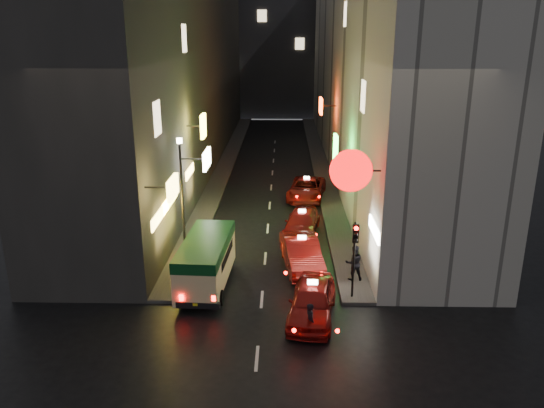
# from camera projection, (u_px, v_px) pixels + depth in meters

# --- Properties ---
(building_left) EXTENTS (7.56, 52.00, 18.00)m
(building_left) POSITION_uv_depth(u_px,v_px,m) (180.00, 61.00, 45.22)
(building_left) COLOR #353230
(building_left) RESTS_ON ground
(building_right) EXTENTS (8.15, 52.00, 18.00)m
(building_right) POSITION_uv_depth(u_px,v_px,m) (367.00, 62.00, 44.89)
(building_right) COLOR #B1ABA2
(building_right) RESTS_ON ground
(building_far) EXTENTS (30.00, 10.00, 22.00)m
(building_far) POSITION_uv_depth(u_px,v_px,m) (278.00, 36.00, 74.90)
(building_far) COLOR #2F2F33
(building_far) RESTS_ON ground
(sidewalk_left) EXTENTS (1.50, 52.00, 0.15)m
(sidewalk_left) POSITION_uv_depth(u_px,v_px,m) (226.00, 164.00, 47.88)
(sidewalk_left) COLOR #454240
(sidewalk_left) RESTS_ON ground
(sidewalk_right) EXTENTS (1.50, 52.00, 0.15)m
(sidewalk_right) POSITION_uv_depth(u_px,v_px,m) (320.00, 164.00, 47.70)
(sidewalk_right) COLOR #454240
(sidewalk_right) RESTS_ON ground
(minibus) EXTENTS (2.21, 5.55, 2.35)m
(minibus) POSITION_uv_depth(u_px,v_px,m) (206.00, 257.00, 24.30)
(minibus) COLOR beige
(minibus) RESTS_ON ground
(taxi_near) EXTENTS (3.10, 5.89, 1.96)m
(taxi_near) POSITION_uv_depth(u_px,v_px,m) (312.00, 298.00, 21.77)
(taxi_near) COLOR maroon
(taxi_near) RESTS_ON ground
(taxi_second) EXTENTS (3.09, 5.98, 1.99)m
(taxi_second) POSITION_uv_depth(u_px,v_px,m) (302.00, 251.00, 26.43)
(taxi_second) COLOR maroon
(taxi_second) RESTS_ON ground
(taxi_third) EXTENTS (2.75, 5.15, 1.73)m
(taxi_third) POSITION_uv_depth(u_px,v_px,m) (302.00, 221.00, 31.04)
(taxi_third) COLOR maroon
(taxi_third) RESTS_ON ground
(taxi_far) EXTENTS (3.01, 5.58, 1.85)m
(taxi_far) POSITION_uv_depth(u_px,v_px,m) (306.00, 187.00, 37.73)
(taxi_far) COLOR maroon
(taxi_far) RESTS_ON ground
(pedestrian_crossing) EXTENTS (0.54, 0.66, 1.73)m
(pedestrian_crossing) POSITION_uv_depth(u_px,v_px,m) (310.00, 319.00, 20.21)
(pedestrian_crossing) COLOR black
(pedestrian_crossing) RESTS_ON ground
(pedestrian_sidewalk) EXTENTS (0.78, 0.54, 1.94)m
(pedestrian_sidewalk) POSITION_uv_depth(u_px,v_px,m) (354.00, 260.00, 24.83)
(pedestrian_sidewalk) COLOR black
(pedestrian_sidewalk) RESTS_ON sidewalk_right
(traffic_light) EXTENTS (0.26, 0.43, 3.50)m
(traffic_light) POSITION_uv_depth(u_px,v_px,m) (355.00, 244.00, 22.61)
(traffic_light) COLOR black
(traffic_light) RESTS_ON sidewalk_right
(lamp_post) EXTENTS (0.28, 0.28, 6.22)m
(lamp_post) POSITION_uv_depth(u_px,v_px,m) (182.00, 190.00, 26.77)
(lamp_post) COLOR black
(lamp_post) RESTS_ON sidewalk_left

